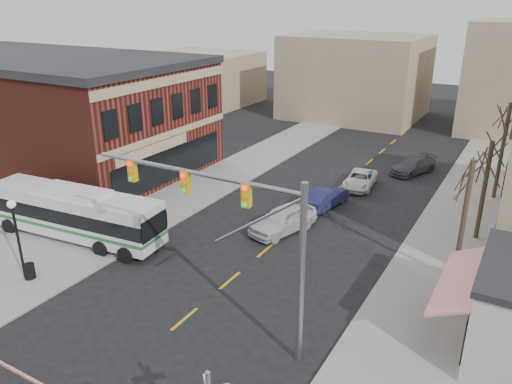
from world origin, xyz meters
TOP-DOWN VIEW (x-y plane):
  - ground at (0.00, 0.00)m, footprint 160.00×160.00m
  - sidewalk_west at (-9.50, 20.00)m, footprint 5.00×60.00m
  - sidewalk_east at (9.50, 20.00)m, footprint 5.00×60.00m
  - brick_building at (-26.98, 16.00)m, footprint 30.40×15.40m
  - tree_east_a at (10.50, 12.00)m, footprint 0.28×0.28m
  - tree_east_b at (10.80, 18.00)m, footprint 0.28×0.28m
  - tree_east_c at (11.00, 26.00)m, footprint 0.28×0.28m
  - transit_bus at (-11.16, 5.50)m, footprint 12.24×3.76m
  - traffic_signal_mast at (3.07, 2.15)m, footprint 10.44×0.30m
  - street_lamp at (-9.75, 0.62)m, footprint 0.44×0.44m
  - trash_bin at (-9.42, 0.69)m, footprint 0.60×0.60m
  - car_a at (-0.30, 12.88)m, footprint 3.39×5.40m
  - car_b at (0.46, 18.08)m, footprint 2.28×4.78m
  - car_c at (1.36, 23.28)m, footprint 2.57×4.77m
  - car_d at (4.21, 28.87)m, footprint 3.61×5.10m
  - pedestrian_near at (-10.01, 4.70)m, footprint 0.60×0.71m
  - pedestrian_far at (-10.95, 6.55)m, footprint 0.99×1.11m

SIDE VIEW (x-z plane):
  - ground at x=0.00m, z-range 0.00..0.00m
  - sidewalk_west at x=-9.50m, z-range 0.00..0.12m
  - sidewalk_east at x=9.50m, z-range 0.00..0.12m
  - trash_bin at x=-9.42m, z-range 0.12..0.95m
  - car_c at x=1.36m, z-range 0.00..1.27m
  - car_d at x=4.21m, z-range 0.00..1.37m
  - car_b at x=0.46m, z-range 0.00..1.51m
  - car_a at x=-0.30m, z-range 0.00..1.71m
  - pedestrian_near at x=-10.01m, z-range 0.12..1.78m
  - pedestrian_far at x=-10.95m, z-range 0.12..2.02m
  - transit_bus at x=-11.16m, z-range 0.21..3.31m
  - tree_east_b at x=10.80m, z-range 0.12..6.42m
  - street_lamp at x=-9.75m, z-range 1.07..5.59m
  - tree_east_a at x=10.50m, z-range 0.12..6.87m
  - tree_east_c at x=11.00m, z-range 0.12..7.32m
  - brick_building at x=-26.98m, z-range 0.01..9.61m
  - traffic_signal_mast at x=3.07m, z-range 1.76..9.76m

